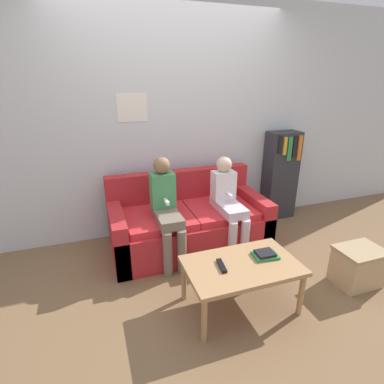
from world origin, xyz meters
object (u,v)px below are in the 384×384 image
coffee_table (242,269)px  person_right (228,201)px  tv_remote (222,266)px  storage_box (358,266)px  person_left (166,206)px  couch (188,223)px  bookshelf (280,175)px

coffee_table → person_right: bearing=71.7°
tv_remote → storage_box: (1.32, -0.10, -0.24)m
person_left → tv_remote: (0.21, -0.87, -0.17)m
person_right → storage_box: person_right is taller
coffee_table → person_left: size_ratio=0.84×
couch → coffee_table: bearing=-85.1°
person_left → bookshelf: size_ratio=0.93×
person_left → storage_box: size_ratio=2.61×
couch → tv_remote: (-0.08, -1.06, 0.15)m
bookshelf → storage_box: (-0.15, -1.49, -0.40)m
bookshelf → storage_box: 1.55m
couch → bookshelf: 1.46m
person_left → coffee_table: bearing=-66.6°
coffee_table → bookshelf: bearing=47.4°
person_right → couch: bearing=152.2°
bookshelf → tv_remote: bearing=-136.5°
person_right → bookshelf: bookshelf is taller
bookshelf → person_left: bearing=-162.6°
couch → storage_box: couch is taller
tv_remote → storage_box: bearing=3.4°
person_right → storage_box: bearing=-48.1°
tv_remote → person_left: bearing=111.3°
tv_remote → couch: bearing=93.4°
person_left → bookshelf: 1.76m
couch → person_right: (0.38, -0.20, 0.30)m
bookshelf → couch: bearing=-166.5°
coffee_table → storage_box: (1.15, -0.08, -0.18)m
person_right → bookshelf: (1.01, 0.53, 0.01)m
coffee_table → tv_remote: 0.18m
person_right → tv_remote: (-0.46, -0.86, -0.14)m
tv_remote → person_right: bearing=69.4°
coffee_table → tv_remote: size_ratio=5.15×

